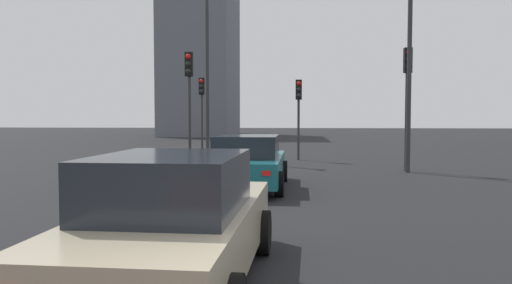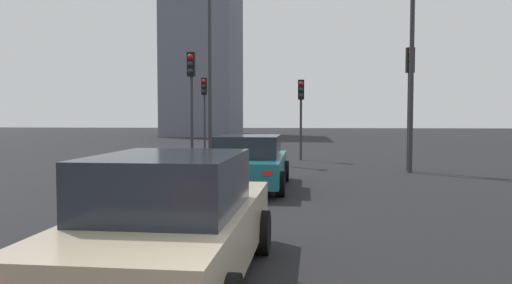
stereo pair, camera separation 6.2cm
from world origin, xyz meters
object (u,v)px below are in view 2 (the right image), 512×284
Objects in this scene: traffic_light_near_left at (204,99)px; street_lamp_far at (210,50)px; traffic_light_far_left at (410,83)px; car_beige_right_second at (174,223)px; traffic_light_far_right at (191,86)px; car_teal_right_lead at (249,162)px; traffic_light_near_right at (301,102)px; street_lamp_kerbside at (412,48)px.

traffic_light_near_left is 0.46× the size of street_lamp_far.
car_beige_right_second is at bearing -29.54° from traffic_light_far_left.
traffic_light_far_right is (12.72, 2.53, 2.39)m from car_beige_right_second.
traffic_light_near_right is at bearing -8.64° from car_teal_right_lead.
traffic_light_near_left is at bearing 11.74° from car_beige_right_second.
street_lamp_far is (-3.44, -0.91, 2.15)m from traffic_light_near_left.
traffic_light_near_right is (8.88, -1.50, 1.92)m from car_teal_right_lead.
street_lamp_far is at bearing 15.81° from traffic_light_near_left.
traffic_light_far_right is at bearing 8.14° from traffic_light_near_left.
traffic_light_near_left is 0.92× the size of traffic_light_far_right.
traffic_light_far_right is (-4.18, 4.14, 0.51)m from traffic_light_near_right.
car_teal_right_lead is 10.40m from street_lamp_far.
street_lamp_kerbside is at bearing 88.73° from traffic_light_far_right.
traffic_light_near_right is 0.82× the size of traffic_light_far_left.
car_teal_right_lead is 7.54m from traffic_light_far_left.
traffic_light_near_right is 0.49× the size of street_lamp_kerbside.
traffic_light_near_right is at bearing -3.41° from car_beige_right_second.
street_lamp_far reaches higher than traffic_light_near_left.
traffic_light_far_right reaches higher than traffic_light_near_left.
car_teal_right_lead is 1.17× the size of traffic_light_near_left.
street_lamp_far is (9.05, 2.71, 4.34)m from car_teal_right_lead.
car_teal_right_lead is 1.00× the size of car_beige_right_second.
traffic_light_far_left is at bearing 49.96° from traffic_light_near_left.
car_beige_right_second is at bearing -6.27° from traffic_light_near_right.
traffic_light_near_right is at bearing 55.71° from traffic_light_near_left.
traffic_light_far_left is (-4.20, -3.88, 0.56)m from traffic_light_near_right.
car_teal_right_lead is 1.08× the size of traffic_light_far_right.
traffic_light_near_right reaches higher than car_beige_right_second.
car_teal_right_lead is 8.03m from car_beige_right_second.
traffic_light_near_left is at bearing -137.19° from traffic_light_far_left.
car_beige_right_second is 20.93m from traffic_light_near_left.
traffic_light_far_right is at bearing 30.29° from car_teal_right_lead.
street_lamp_kerbside is (-0.47, 0.05, 1.19)m from traffic_light_far_left.
traffic_light_far_left is at bearing 92.14° from traffic_light_far_right.
traffic_light_far_right is 0.50× the size of street_lamp_far.
traffic_light_far_left is (4.67, -5.38, 2.48)m from car_teal_right_lead.
car_beige_right_second is 0.54× the size of street_lamp_far.
traffic_light_far_left reaches higher than traffic_light_far_right.
traffic_light_near_right is (16.90, -1.61, 1.88)m from car_beige_right_second.
street_lamp_kerbside is (-8.30, -8.94, 1.48)m from traffic_light_near_left.
car_beige_right_second is at bearing -179.83° from car_teal_right_lead.
car_teal_right_lead is 0.54× the size of street_lamp_far.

